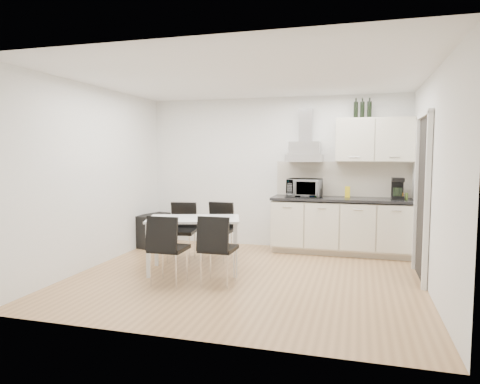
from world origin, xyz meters
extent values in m
plane|color=tan|center=(0.00, 0.00, 0.00)|extent=(4.50, 4.50, 0.00)
cube|color=white|center=(0.00, 2.00, 1.30)|extent=(4.50, 0.10, 2.60)
cube|color=white|center=(0.00, -2.00, 1.30)|extent=(4.50, 0.10, 2.60)
cube|color=white|center=(-2.25, 0.00, 1.30)|extent=(0.10, 4.00, 2.60)
cube|color=white|center=(2.25, 0.00, 1.30)|extent=(0.10, 4.00, 2.60)
plane|color=white|center=(0.00, 0.00, 2.60)|extent=(4.50, 4.50, 0.00)
cube|color=white|center=(2.21, 0.55, 1.05)|extent=(0.08, 1.04, 2.10)
cube|color=beige|center=(1.15, 1.74, 0.05)|extent=(2.16, 0.52, 0.10)
cube|color=beige|center=(1.15, 1.70, 0.48)|extent=(2.20, 0.60, 0.76)
cube|color=black|center=(1.15, 1.69, 0.90)|extent=(2.22, 0.64, 0.04)
cube|color=beige|center=(1.15, 1.99, 1.21)|extent=(2.20, 0.02, 0.58)
cube|color=beige|center=(1.65, 1.82, 1.85)|extent=(1.20, 0.35, 0.70)
cube|color=silver|center=(0.55, 1.78, 1.65)|extent=(0.60, 0.46, 0.30)
cube|color=silver|center=(0.55, 1.89, 2.10)|extent=(0.22, 0.20, 0.55)
imported|color=silver|center=(0.56, 1.68, 1.10)|extent=(0.56, 0.34, 0.37)
cube|color=yellow|center=(1.25, 1.80, 1.01)|extent=(0.08, 0.04, 0.18)
cylinder|color=brown|center=(2.08, 1.65, 0.98)|extent=(0.04, 0.04, 0.11)
cylinder|color=#4C6626|center=(2.14, 1.65, 0.98)|extent=(0.04, 0.04, 0.11)
cylinder|color=black|center=(1.35, 1.82, 2.36)|extent=(0.07, 0.07, 0.32)
cylinder|color=black|center=(1.45, 1.82, 2.36)|extent=(0.07, 0.07, 0.32)
cylinder|color=black|center=(1.56, 1.82, 2.36)|extent=(0.07, 0.07, 0.32)
cube|color=white|center=(-0.76, 0.08, 0.73)|extent=(1.40, 1.04, 0.03)
cube|color=white|center=(-1.22, -0.38, 0.36)|extent=(0.06, 0.06, 0.72)
cube|color=white|center=(-0.12, -0.05, 0.36)|extent=(0.06, 0.06, 0.72)
cube|color=white|center=(-1.40, 0.21, 0.36)|extent=(0.06, 0.06, 0.72)
cube|color=white|center=(-0.30, 0.54, 0.36)|extent=(0.06, 0.06, 0.72)
cube|color=black|center=(-2.09, 1.43, 0.28)|extent=(0.45, 0.72, 0.56)
cube|color=gold|center=(-1.94, 1.43, 0.48)|extent=(0.17, 0.59, 0.09)
cube|color=black|center=(-1.16, 1.90, 0.16)|extent=(0.21, 0.19, 0.32)
camera|label=1|loc=(1.43, -5.37, 1.64)|focal=32.00mm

